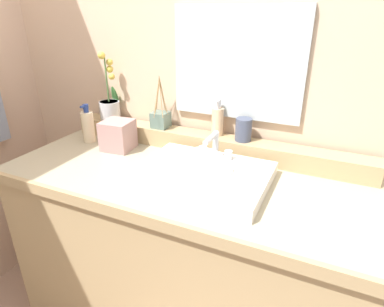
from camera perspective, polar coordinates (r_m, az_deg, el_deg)
wall_back at (r=1.54m, az=5.74°, el=18.29°), size 3.04×0.20×2.58m
vanity_cabinet at (r=1.54m, az=-1.12°, el=-17.53°), size 1.48×0.63×0.84m
back_ledge at (r=1.48m, az=2.88°, el=1.78°), size 1.39×0.10×0.08m
sink_basin at (r=1.22m, az=1.62°, el=-4.51°), size 0.48×0.37×0.28m
soap_bar at (r=1.35m, az=-1.63°, el=0.43°), size 0.07×0.04×0.02m
potted_plant at (r=1.71m, az=-14.15°, el=8.35°), size 0.10×0.12×0.33m
soap_dispenser at (r=1.45m, az=4.48°, el=5.75°), size 0.05×0.06×0.16m
tumbler_cup at (r=1.41m, az=8.96°, el=4.14°), size 0.07×0.07×0.10m
reed_diffuser at (r=1.56m, az=-5.49°, el=5.99°), size 0.08×0.11×0.24m
lotion_bottle at (r=1.66m, az=-17.65°, el=4.58°), size 0.06×0.06×0.19m
tissue_box at (r=1.54m, az=-12.79°, el=3.14°), size 0.14×0.14×0.14m
mirror at (r=1.41m, az=7.84°, el=15.23°), size 0.56×0.02×0.46m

